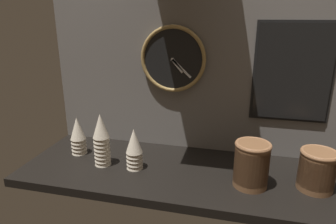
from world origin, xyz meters
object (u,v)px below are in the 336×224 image
at_px(wall_clock, 173,59).
at_px(cup_stack_far_left, 78,136).
at_px(bowl_stack_right, 252,164).
at_px(cup_stack_center_left, 134,149).
at_px(cup_stack_left, 101,140).
at_px(bowl_stack_far_right, 317,169).
at_px(menu_board, 293,73).

bearing_deg(wall_clock, cup_stack_far_left, -156.91).
distance_m(cup_stack_far_left, bowl_stack_right, 0.88).
distance_m(cup_stack_center_left, wall_clock, 0.49).
xyz_separation_m(cup_stack_left, wall_clock, (0.28, 0.28, 0.35)).
bearing_deg(cup_stack_center_left, cup_stack_left, -179.21).
relative_size(cup_stack_far_left, cup_stack_center_left, 1.00).
height_order(bowl_stack_right, bowl_stack_far_right, bowl_stack_right).
bearing_deg(cup_stack_center_left, cup_stack_far_left, 166.34).
relative_size(wall_clock, menu_board, 0.71).
bearing_deg(wall_clock, bowl_stack_far_right, -21.68).
distance_m(bowl_stack_right, wall_clock, 0.64).
xyz_separation_m(cup_stack_far_left, bowl_stack_right, (0.87, -0.11, 0.00)).
bearing_deg(cup_stack_far_left, bowl_stack_far_right, -3.63).
distance_m(wall_clock, menu_board, 0.58).
relative_size(cup_stack_far_left, wall_clock, 0.59).
bearing_deg(bowl_stack_far_right, cup_stack_center_left, -179.24).
relative_size(bowl_stack_right, menu_board, 0.42).
xyz_separation_m(cup_stack_center_left, bowl_stack_right, (0.53, -0.03, 0.00)).
distance_m(bowl_stack_right, menu_board, 0.49).
xyz_separation_m(bowl_stack_far_right, wall_clock, (-0.67, 0.27, 0.39)).
distance_m(cup_stack_left, menu_board, 0.96).
xyz_separation_m(cup_stack_far_left, cup_stack_center_left, (0.34, -0.08, 0.00)).
bearing_deg(bowl_stack_right, bowl_stack_far_right, 8.10).
relative_size(cup_stack_center_left, wall_clock, 0.59).
bearing_deg(cup_stack_far_left, cup_stack_center_left, -13.66).
bearing_deg(cup_stack_left, cup_stack_center_left, 0.79).
height_order(bowl_stack_far_right, menu_board, menu_board).
relative_size(cup_stack_far_left, bowl_stack_right, 1.01).
height_order(cup_stack_center_left, menu_board, menu_board).
distance_m(bowl_stack_far_right, menu_board, 0.46).
relative_size(cup_stack_left, bowl_stack_right, 1.31).
bearing_deg(bowl_stack_right, cup_stack_center_left, 177.10).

